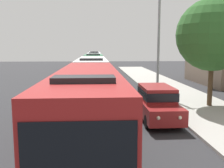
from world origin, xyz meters
TOP-DOWN VIEW (x-y plane):
  - bus_lead at (-1.30, 13.23)m, footprint 2.58×11.92m
  - bus_second_in_line at (-1.30, 25.92)m, footprint 2.58×12.39m
  - bus_middle at (-1.30, 39.09)m, footprint 2.58×10.49m
  - bus_fourth_in_line at (-1.30, 51.10)m, footprint 2.58×11.10m
  - bus_rear at (-1.30, 63.02)m, footprint 2.58×11.84m
  - white_suv at (2.40, 16.31)m, footprint 1.86×4.96m
  - streetlamp_mid at (4.10, 23.19)m, footprint 5.12×0.28m
  - roadside_tree at (6.68, 19.07)m, footprint 4.75×4.75m

SIDE VIEW (x-z plane):
  - white_suv at x=2.40m, z-range 0.08..1.98m
  - bus_middle at x=-1.30m, z-range 0.08..3.29m
  - bus_fourth_in_line at x=-1.30m, z-range 0.09..3.30m
  - bus_rear at x=-1.30m, z-range 0.09..3.30m
  - bus_lead at x=-1.30m, z-range 0.09..3.30m
  - bus_second_in_line at x=-1.30m, z-range 0.09..3.30m
  - roadside_tree at x=6.68m, z-range 1.30..8.38m
  - streetlamp_mid at x=4.10m, z-range 1.02..9.11m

